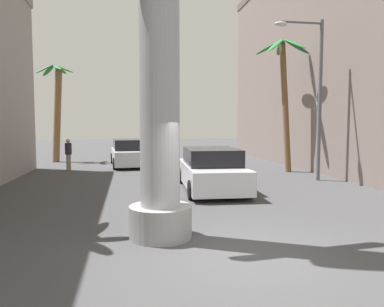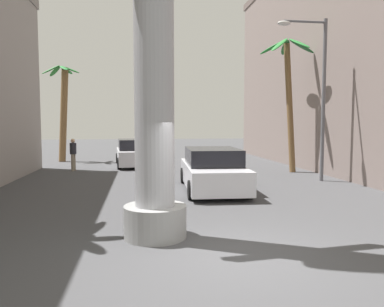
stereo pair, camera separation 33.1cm
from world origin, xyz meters
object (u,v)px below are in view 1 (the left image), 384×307
object	(u,v)px
car_lead	(211,170)
palm_tree_mid_right	(285,87)
street_lamp	(313,85)
pedestrian_far_left	(68,152)
car_far	(129,153)
palm_tree_far_left	(57,106)

from	to	relation	value
car_lead	palm_tree_mid_right	size ratio (longest dim) A/B	0.75
street_lamp	car_lead	size ratio (longest dim) A/B	1.36
car_lead	pedestrian_far_left	size ratio (longest dim) A/B	2.99
car_lead	car_far	xyz separation A→B (m)	(-3.04, 8.59, -0.00)
street_lamp	palm_tree_far_left	distance (m)	16.13
car_far	pedestrian_far_left	size ratio (longest dim) A/B	2.82
car_lead	palm_tree_mid_right	bearing A→B (deg)	43.88
palm_tree_mid_right	palm_tree_far_left	world-z (taller)	palm_tree_mid_right
palm_tree_far_left	pedestrian_far_left	world-z (taller)	palm_tree_far_left
street_lamp	pedestrian_far_left	size ratio (longest dim) A/B	4.06
palm_tree_mid_right	palm_tree_far_left	size ratio (longest dim) A/B	1.07
car_far	street_lamp	bearing A→B (deg)	-42.03
car_far	palm_tree_far_left	distance (m)	6.30
car_far	palm_tree_mid_right	xyz separation A→B (m)	(7.89, -3.92, 3.62)
car_far	palm_tree_mid_right	size ratio (longest dim) A/B	0.71
street_lamp	car_far	size ratio (longest dim) A/B	1.44
car_far	palm_tree_far_left	xyz separation A→B (m)	(-4.55, 3.28, 2.88)
street_lamp	palm_tree_mid_right	bearing A→B (deg)	88.75
palm_tree_mid_right	palm_tree_far_left	distance (m)	14.39
street_lamp	car_lead	distance (m)	6.07
car_far	palm_tree_mid_right	bearing A→B (deg)	-26.38
car_lead	palm_tree_far_left	size ratio (longest dim) A/B	0.80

